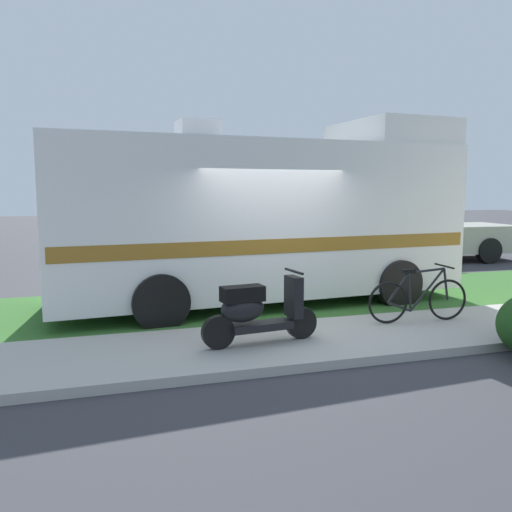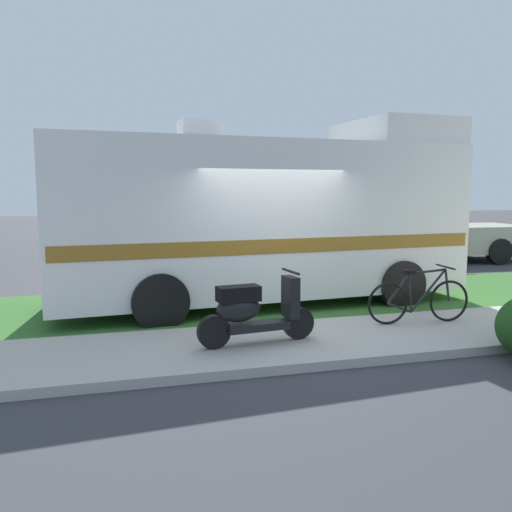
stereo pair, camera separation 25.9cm
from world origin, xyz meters
The scene contains 7 objects.
ground_plane centered at (0.00, 0.00, 0.00)m, with size 80.00×80.00×0.00m, color #38383D.
sidewalk centered at (0.00, -1.20, 0.06)m, with size 24.00×2.00×0.12m.
grass_strip centered at (0.00, 1.50, 0.04)m, with size 24.00×3.40×0.08m.
motorhome_rv centered at (0.20, 1.51, 1.67)m, with size 7.65×2.93×3.51m.
scooter centered at (-0.79, -1.27, 0.58)m, with size 1.66×0.52×0.97m.
bicycle centered at (1.97, -0.86, 0.49)m, with size 1.67×0.52×0.88m.
pickup_truck_near centered at (6.16, 6.11, 0.96)m, with size 5.90×2.49×1.78m.
Camera 1 is at (-2.80, -7.78, 2.16)m, focal length 36.80 mm.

